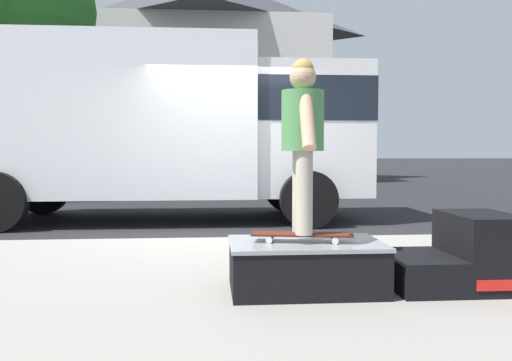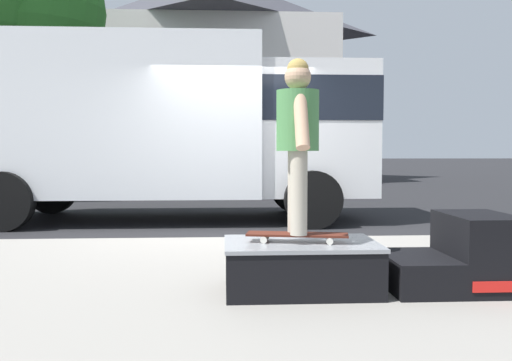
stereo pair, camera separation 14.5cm
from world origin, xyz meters
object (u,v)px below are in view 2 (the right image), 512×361
object	(u,v)px
skater_kid	(298,131)
skateboard	(297,235)
skate_box	(301,265)
kicker_ramp	(459,258)
box_truck	(169,122)

from	to	relation	value
skater_kid	skateboard	bearing A→B (deg)	82.87
skate_box	skater_kid	xyz separation A→B (m)	(-0.03, -0.02, 1.04)
kicker_ramp	skateboard	xyz separation A→B (m)	(-1.30, -0.02, 0.20)
kicker_ramp	skater_kid	size ratio (longest dim) A/B	0.74
skateboard	box_truck	bearing A→B (deg)	105.61
skateboard	skater_kid	distance (m)	0.80
skate_box	kicker_ramp	bearing A→B (deg)	-0.02
skateboard	skater_kid	xyz separation A→B (m)	(-0.00, -0.00, 0.80)
kicker_ramp	box_truck	world-z (taller)	box_truck
skate_box	skater_kid	bearing A→B (deg)	-148.78
skate_box	skateboard	bearing A→B (deg)	-148.78
skateboard	kicker_ramp	bearing A→B (deg)	0.82
skater_kid	kicker_ramp	bearing A→B (deg)	0.82
box_truck	kicker_ramp	bearing A→B (deg)	-62.46
skateboard	skate_box	bearing A→B (deg)	31.22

